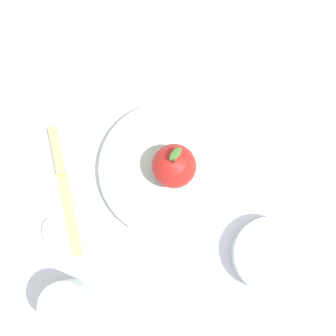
# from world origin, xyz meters

# --- Properties ---
(ground_plane) EXTENTS (2.40, 2.40, 0.00)m
(ground_plane) POSITION_xyz_m (0.00, 0.00, 0.00)
(ground_plane) COLOR silver
(dinner_plate) EXTENTS (0.22, 0.22, 0.02)m
(dinner_plate) POSITION_xyz_m (0.01, -0.02, 0.01)
(dinner_plate) COLOR #B2C6B2
(dinner_plate) RESTS_ON ground_plane
(apple) EXTENTS (0.07, 0.07, 0.08)m
(apple) POSITION_xyz_m (0.01, -0.03, 0.05)
(apple) COLOR #B21E19
(apple) RESTS_ON dinner_plate
(side_bowl) EXTENTS (0.11, 0.11, 0.04)m
(side_bowl) POSITION_xyz_m (-0.10, -0.20, 0.02)
(side_bowl) COLOR silver
(side_bowl) RESTS_ON ground_plane
(cup) EXTENTS (0.07, 0.07, 0.08)m
(cup) POSITION_xyz_m (-0.22, 0.09, 0.04)
(cup) COLOR #B2C6B2
(cup) RESTS_ON ground_plane
(knife) EXTENTS (0.20, 0.10, 0.01)m
(knife) POSITION_xyz_m (-0.04, 0.15, 0.00)
(knife) COLOR #D8B766
(knife) RESTS_ON ground_plane
(spoon) EXTENTS (0.16, 0.09, 0.01)m
(spoon) POSITION_xyz_m (-0.11, 0.15, 0.01)
(spoon) COLOR silver
(spoon) RESTS_ON ground_plane
(linen_napkin) EXTENTS (0.18, 0.16, 0.00)m
(linen_napkin) POSITION_xyz_m (0.12, -0.14, 0.00)
(linen_napkin) COLOR silver
(linen_napkin) RESTS_ON ground_plane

